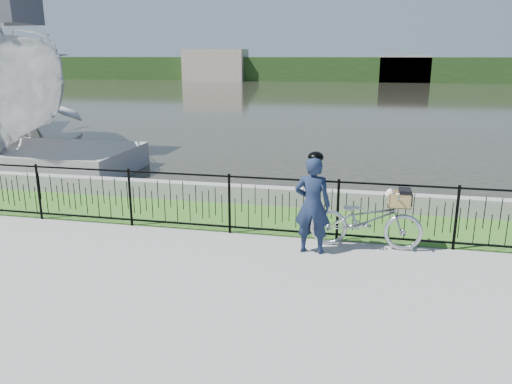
# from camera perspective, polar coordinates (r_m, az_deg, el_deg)

# --- Properties ---
(ground) EXTENTS (120.00, 120.00, 0.00)m
(ground) POSITION_cam_1_polar(r_m,az_deg,el_deg) (7.84, 1.08, -9.13)
(ground) COLOR gray
(ground) RESTS_ON ground
(grass_strip) EXTENTS (60.00, 2.00, 0.01)m
(grass_strip) POSITION_cam_1_polar(r_m,az_deg,el_deg) (10.23, 3.88, -3.17)
(grass_strip) COLOR #356620
(grass_strip) RESTS_ON ground
(water) EXTENTS (120.00, 120.00, 0.00)m
(water) POSITION_cam_1_polar(r_m,az_deg,el_deg) (40.16, 10.29, 10.50)
(water) COLOR #27261D
(water) RESTS_ON ground
(quay_wall) EXTENTS (60.00, 0.30, 0.40)m
(quay_wall) POSITION_cam_1_polar(r_m,az_deg,el_deg) (11.12, 4.64, -0.60)
(quay_wall) COLOR gray
(quay_wall) RESTS_ON ground
(fence) EXTENTS (14.00, 0.06, 1.15)m
(fence) POSITION_cam_1_polar(r_m,az_deg,el_deg) (9.11, 3.03, -1.73)
(fence) COLOR black
(fence) RESTS_ON ground
(far_treeline) EXTENTS (120.00, 6.00, 3.00)m
(far_treeline) POSITION_cam_1_polar(r_m,az_deg,el_deg) (67.04, 11.24, 13.60)
(far_treeline) COLOR #244119
(far_treeline) RESTS_ON ground
(far_building_left) EXTENTS (8.00, 4.00, 4.00)m
(far_building_left) POSITION_cam_1_polar(r_m,az_deg,el_deg) (67.83, -4.64, 14.28)
(far_building_left) COLOR #A09180
(far_building_left) RESTS_ON ground
(far_building_right) EXTENTS (6.00, 3.00, 3.20)m
(far_building_right) POSITION_cam_1_polar(r_m,az_deg,el_deg) (65.69, 16.59, 13.33)
(far_building_right) COLOR #A09180
(far_building_right) RESTS_ON ground
(bicycle_rig) EXTENTS (1.91, 0.67, 1.10)m
(bicycle_rig) POSITION_cam_1_polar(r_m,az_deg,el_deg) (8.84, 12.52, -3.05)
(bicycle_rig) COLOR #ABB0B8
(bicycle_rig) RESTS_ON ground
(cyclist) EXTENTS (0.62, 0.42, 1.74)m
(cyclist) POSITION_cam_1_polar(r_m,az_deg,el_deg) (8.37, 6.47, -1.33)
(cyclist) COLOR #141F38
(cyclist) RESTS_ON ground
(boat_near) EXTENTS (8.88, 10.75, 5.78)m
(boat_near) POSITION_cam_1_polar(r_m,az_deg,el_deg) (18.41, -26.54, 10.19)
(boat_near) COLOR #B7B7B6
(boat_near) RESTS_ON water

